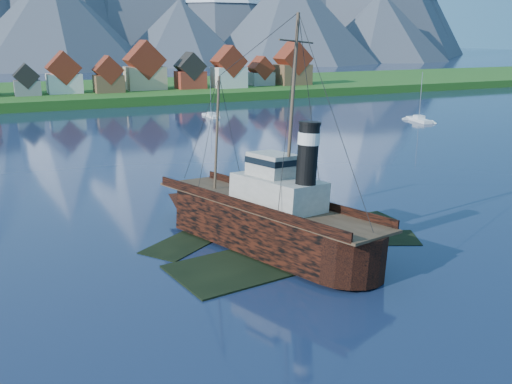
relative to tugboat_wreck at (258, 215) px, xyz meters
name	(u,v)px	position (x,y,z in m)	size (l,w,h in m)	color
ground	(278,251)	(0.83, -3.29, -3.20)	(1400.00, 1400.00, 0.00)	#15213C
shoal	(284,245)	(2.61, -1.13, -3.55)	(31.71, 21.24, 1.14)	black
shore_bank	(66,97)	(0.83, 166.71, -3.20)	(600.00, 80.00, 3.20)	#144112
seawall	(82,109)	(0.83, 128.71, -3.20)	(600.00, 2.50, 2.00)	#3F3D38
tugboat_wreck	(258,215)	(0.00, 0.00, 0.00)	(7.49, 32.29, 25.59)	black
sailboat_d	(419,120)	(77.17, 64.04, -2.90)	(4.38, 10.05, 13.32)	silver
sailboat_e	(211,116)	(30.48, 95.13, -2.98)	(2.28, 8.93, 10.35)	silver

